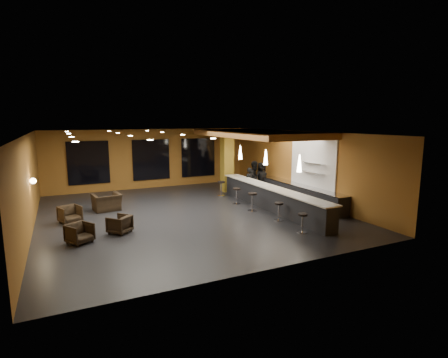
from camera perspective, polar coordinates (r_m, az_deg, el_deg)
name	(u,v)px	position (r m, az deg, el deg)	size (l,w,h in m)	color
floor	(188,214)	(15.50, -5.94, -5.74)	(12.00, 13.00, 0.10)	black
ceiling	(186,132)	(14.96, -6.18, 7.68)	(12.00, 13.00, 0.10)	black
wall_back	(151,159)	(21.37, -11.87, 3.27)	(12.00, 0.10, 3.50)	brown
wall_front	(269,208)	(9.31, 7.42, -4.74)	(12.00, 0.10, 3.50)	brown
wall_left	(27,185)	(14.36, -29.50, -0.83)	(0.10, 13.00, 3.50)	brown
wall_right	(301,166)	(18.01, 12.43, 2.09)	(0.10, 13.00, 3.50)	brown
wood_soffit	(256,134)	(17.56, 5.26, 7.36)	(3.60, 8.00, 0.28)	#AE6E33
window_left	(89,163)	(20.74, -21.24, 2.49)	(2.20, 0.06, 2.40)	black
window_center	(151,160)	(21.27, -11.80, 3.11)	(2.20, 0.06, 2.40)	black
window_right	(198,157)	(22.15, -4.22, 3.54)	(2.20, 0.06, 2.40)	black
tile_backsplash	(313,163)	(17.15, 14.26, 2.49)	(0.06, 3.20, 2.40)	white
bar_counter	(271,199)	(16.06, 7.64, -3.21)	(0.60, 8.00, 1.00)	black
bar_top	(271,187)	(15.95, 7.68, -1.37)	(0.78, 8.10, 0.05)	silver
prep_counter	(300,194)	(17.60, 12.24, -2.44)	(0.70, 6.00, 0.86)	black
prep_top	(300,185)	(17.52, 12.29, -0.98)	(0.72, 6.00, 0.03)	silver
wall_shelf_lower	(313,172)	(16.96, 14.27, 1.05)	(0.30, 1.50, 0.03)	silver
wall_shelf_upper	(313,163)	(16.91, 14.33, 2.56)	(0.30, 1.50, 0.03)	silver
column	(227,161)	(19.81, 0.49, 2.99)	(0.60, 0.60, 3.50)	olive
wall_sconce	(33,181)	(14.83, -28.73, -0.27)	(0.22, 0.22, 0.22)	#FFE5B2
pendant_0	(299,163)	(14.13, 12.21, 2.52)	(0.20, 0.20, 0.70)	white
pendant_1	(266,157)	(16.17, 6.83, 3.55)	(0.20, 0.20, 0.70)	white
pendant_2	(240,153)	(18.33, 2.67, 4.32)	(0.20, 0.20, 0.70)	white
staff_a	(250,182)	(18.64, 4.28, -0.50)	(0.56, 0.37, 1.55)	black
staff_b	(255,177)	(19.27, 5.08, 0.25)	(0.89, 0.69, 1.83)	black
staff_c	(261,178)	(19.60, 6.11, 0.22)	(0.84, 0.55, 1.72)	black
armchair_a	(80,233)	(12.66, -22.51, -8.18)	(0.71, 0.73, 0.67)	black
armchair_b	(120,224)	(13.25, -16.69, -7.08)	(0.70, 0.72, 0.65)	black
armchair_c	(70,214)	(15.20, -23.85, -5.29)	(0.74, 0.76, 0.69)	black
armchair_d	(107,202)	(16.62, -18.59, -3.62)	(1.17, 1.02, 0.76)	black
bar_stool_0	(302,220)	(13.00, 12.68, -6.62)	(0.36, 0.36, 0.72)	silver
bar_stool_1	(279,209)	(14.37, 8.93, -4.85)	(0.38, 0.38, 0.75)	silver
bar_stool_2	(252,199)	(15.68, 4.66, -3.34)	(0.42, 0.42, 0.83)	silver
bar_stool_3	(237,194)	(16.93, 2.07, -2.44)	(0.40, 0.40, 0.79)	silver
bar_stool_4	(221,187)	(18.70, -0.47, -1.25)	(0.41, 0.41, 0.80)	silver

